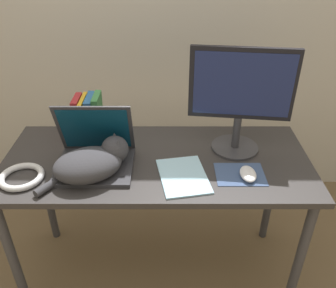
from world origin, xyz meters
TOP-DOWN VIEW (x-y plane):
  - wall_back at (0.00, 1.12)m, footprint 8.00×0.05m
  - desk at (0.00, 0.30)m, footprint 1.40×0.61m
  - laptop at (-0.27, 0.26)m, footprint 0.33×0.28m
  - cat at (-0.26, 0.18)m, footprint 0.37×0.30m
  - external_monitor at (0.37, 0.39)m, footprint 0.46×0.22m
  - mousepad at (0.36, 0.19)m, footprint 0.21×0.16m
  - computer_mouse at (0.39, 0.17)m, footprint 0.07×0.11m
  - book_row at (-0.34, 0.52)m, footprint 0.13×0.17m
  - cable_coil at (-0.56, 0.15)m, footprint 0.19×0.19m
  - notepad at (0.12, 0.17)m, footprint 0.24×0.30m

SIDE VIEW (x-z plane):
  - desk at x=0.00m, z-range 0.29..1.05m
  - mousepad at x=0.36m, z-range 0.76..0.76m
  - notepad at x=0.12m, z-range 0.76..0.77m
  - cable_coil at x=-0.56m, z-range 0.76..0.79m
  - computer_mouse at x=0.39m, z-range 0.76..0.79m
  - laptop at x=-0.27m, z-range 0.67..0.95m
  - cat at x=-0.26m, z-range 0.75..0.90m
  - book_row at x=-0.34m, z-range 0.75..0.97m
  - external_monitor at x=0.37m, z-range 0.79..1.28m
  - wall_back at x=0.00m, z-range 0.00..2.60m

